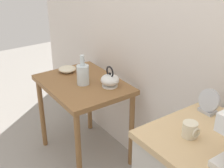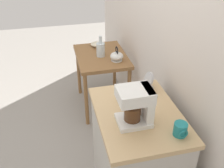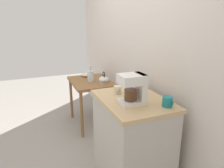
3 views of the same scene
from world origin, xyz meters
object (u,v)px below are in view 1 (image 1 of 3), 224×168
Objects in this scene: glass_carafe_vase at (83,74)px; mug_small_cream at (190,130)px; teakettle at (110,80)px; table_clock at (209,103)px; bowl_stoneware at (67,69)px.

mug_small_cream is (1.18, -0.08, 0.15)m from glass_carafe_vase.
glass_carafe_vase is at bearing -136.59° from teakettle.
mug_small_cream is 0.59× the size of table_clock.
glass_carafe_vase is at bearing 176.11° from mug_small_cream.
bowl_stoneware is 1.11× the size of table_clock.
table_clock is (1.08, 0.17, 0.17)m from glass_carafe_vase.
table_clock is at bearing 6.98° from bowl_stoneware.
bowl_stoneware is 0.30m from glass_carafe_vase.
bowl_stoneware is at bearing 176.64° from mug_small_cream.
mug_small_cream is (1.02, -0.23, 0.19)m from teakettle.
mug_small_cream is at bearing -3.89° from glass_carafe_vase.
glass_carafe_vase is at bearing -1.24° from bowl_stoneware.
bowl_stoneware is 0.84× the size of teakettle.
bowl_stoneware is 0.48m from teakettle.
teakettle is 0.94m from table_clock.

